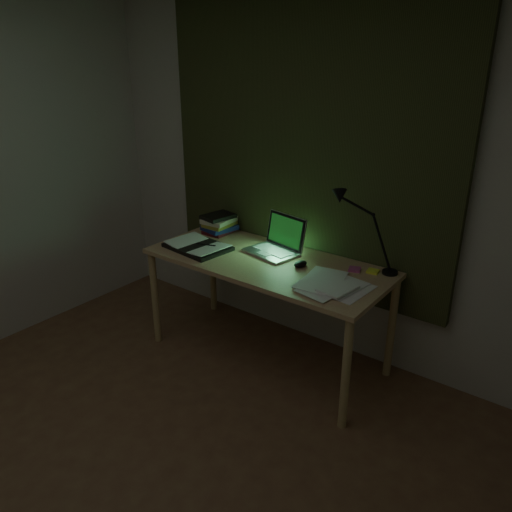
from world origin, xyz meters
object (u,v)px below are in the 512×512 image
(desk, at_px, (266,310))
(book_stack, at_px, (219,223))
(open_textbook, at_px, (198,246))
(loose_papers, at_px, (331,286))
(laptop, at_px, (271,236))
(desk_lamp, at_px, (394,234))

(desk, xyz_separation_m, book_stack, (-0.61, 0.22, 0.45))
(open_textbook, relative_size, loose_papers, 1.14)
(loose_papers, bearing_deg, open_textbook, -179.52)
(desk, xyz_separation_m, open_textbook, (-0.51, -0.12, 0.39))
(book_stack, bearing_deg, desk, -20.08)
(book_stack, bearing_deg, laptop, -10.94)
(desk, bearing_deg, desk_lamp, 21.25)
(book_stack, height_order, desk_lamp, desk_lamp)
(desk, xyz_separation_m, desk_lamp, (0.74, 0.29, 0.64))
(laptop, height_order, loose_papers, laptop)
(loose_papers, height_order, desk_lamp, desk_lamp)
(open_textbook, height_order, desk_lamp, desk_lamp)
(laptop, bearing_deg, book_stack, -179.48)
(laptop, bearing_deg, desk_lamp, 23.82)
(desk_lamp, bearing_deg, laptop, -174.49)
(desk, height_order, loose_papers, loose_papers)
(laptop, relative_size, loose_papers, 1.03)
(loose_papers, bearing_deg, book_stack, 163.92)
(laptop, bearing_deg, loose_papers, -9.31)
(loose_papers, bearing_deg, desk_lamp, 63.91)
(desk, xyz_separation_m, laptop, (-0.05, 0.12, 0.50))
(book_stack, relative_size, desk_lamp, 0.44)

